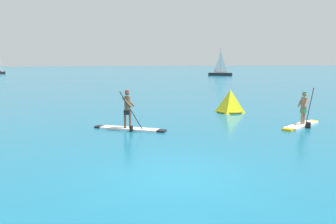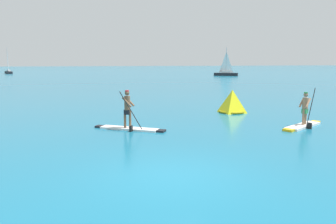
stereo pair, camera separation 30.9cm
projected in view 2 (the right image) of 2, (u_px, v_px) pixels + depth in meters
name	position (u px, v px, depth m)	size (l,w,h in m)	color
ground	(172.00, 175.00, 8.86)	(440.00, 440.00, 0.00)	#196B8C
paddleboarder_mid_center	(129.00, 120.00, 14.77)	(3.02, 2.20, 1.83)	white
paddleboarder_far_right	(304.00, 119.00, 15.40)	(2.97, 1.88, 1.88)	white
race_marker_buoy	(232.00, 102.00, 19.70)	(1.85, 1.85, 1.37)	yellow
sailboat_left_horizon	(8.00, 70.00, 83.17)	(2.56, 4.38, 6.48)	black
sailboat_right_horizon	(226.00, 72.00, 71.19)	(5.08, 3.92, 6.02)	black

